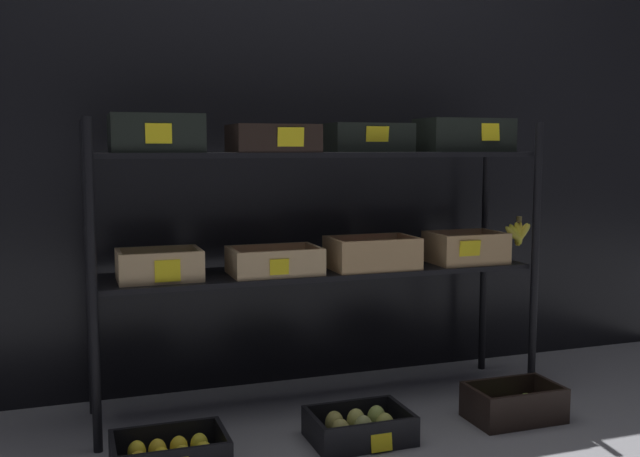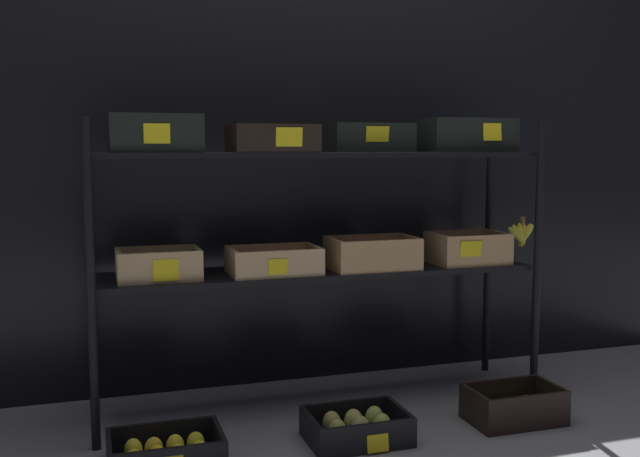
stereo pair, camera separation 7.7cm
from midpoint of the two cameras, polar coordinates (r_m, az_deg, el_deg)
ground_plane at (r=3.08m, az=0.74°, el=-13.52°), size 10.00×10.00×0.00m
storefront_wall at (r=3.28m, az=-1.43°, el=4.79°), size 4.17×0.12×1.92m
display_rack at (r=2.90m, az=1.32°, el=1.68°), size 1.89×0.42×1.17m
crate_ground_lemon at (r=2.56m, az=-11.07°, el=-16.86°), size 0.37×0.25×0.11m
crate_ground_pear at (r=2.72m, az=3.73°, el=-15.27°), size 0.36×0.26×0.11m
crate_ground_apple_green at (r=2.99m, az=15.65°, el=-13.40°), size 0.35×0.22×0.14m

